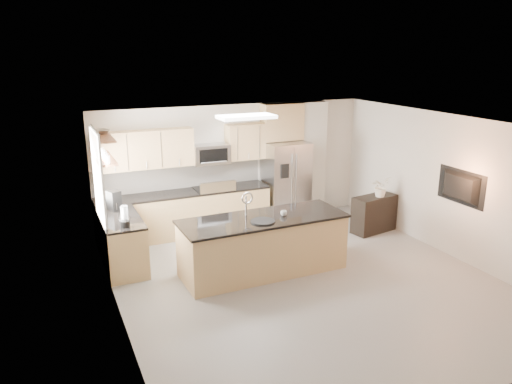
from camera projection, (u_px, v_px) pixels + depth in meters
name	position (u px, v px, depth m)	size (l,w,h in m)	color
floor	(307.00, 281.00, 8.28)	(6.50, 6.50, 0.00)	gray
ceiling	(311.00, 125.00, 7.56)	(6.00, 6.50, 0.02)	white
wall_back	(234.00, 165.00, 10.78)	(6.00, 0.02, 2.60)	beige
wall_front	(468.00, 297.00, 5.06)	(6.00, 0.02, 2.60)	beige
wall_left	(116.00, 234.00, 6.76)	(0.02, 6.50, 2.60)	beige
wall_right	(453.00, 187.00, 9.08)	(0.02, 6.50, 2.60)	beige
back_counter	(185.00, 213.00, 10.25)	(3.55, 0.66, 1.44)	tan
left_counter	(122.00, 242.00, 8.74)	(0.66, 1.50, 0.92)	tan
range	(214.00, 209.00, 10.48)	(0.76, 0.64, 1.14)	black
upper_cabinets	(176.00, 147.00, 9.98)	(3.50, 0.33, 0.75)	tan
microwave	(211.00, 154.00, 10.27)	(0.76, 0.40, 0.40)	#A7A7AA
refrigerator	(286.00, 182.00, 10.97)	(0.92, 0.78, 1.78)	#A7A7AA
partition_column	(311.00, 159.00, 11.35)	(0.60, 0.30, 2.60)	beige
window	(98.00, 178.00, 8.29)	(0.04, 1.15, 1.65)	white
shelf_lower	(104.00, 159.00, 8.35)	(0.30, 1.20, 0.04)	#975F3C
shelf_upper	(102.00, 137.00, 8.25)	(0.30, 1.20, 0.04)	#975F3C
ceiling_fixture	(246.00, 117.00, 8.82)	(1.00, 0.50, 0.06)	white
island	(263.00, 245.00, 8.52)	(2.87, 1.08, 1.41)	tan
credenza	(374.00, 214.00, 10.45)	(0.97, 0.41, 0.77)	black
cup	(284.00, 213.00, 8.47)	(0.11, 0.11, 0.09)	silver
platter	(263.00, 221.00, 8.18)	(0.40, 0.40, 0.02)	black
blender	(125.00, 218.00, 8.09)	(0.16, 0.16, 0.36)	black
kettle	(124.00, 213.00, 8.51)	(0.19, 0.19, 0.23)	#A7A7AA
coffee_maker	(114.00, 201.00, 8.95)	(0.26, 0.29, 0.36)	black
bowl	(100.00, 131.00, 8.38)	(0.40, 0.40, 0.10)	#A7A7AA
flower_vase	(381.00, 182.00, 10.24)	(0.57, 0.50, 0.64)	white
television	(457.00, 187.00, 8.86)	(1.08, 0.14, 0.62)	black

